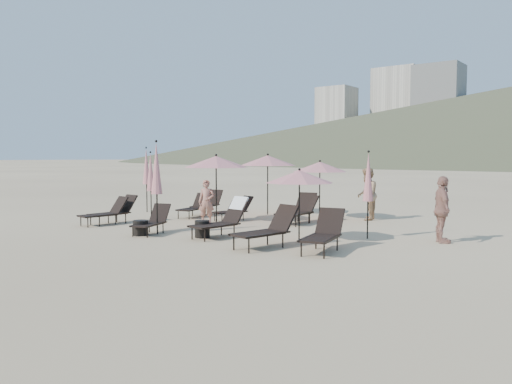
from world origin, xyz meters
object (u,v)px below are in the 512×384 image
Objects in this scene: lounger_4 at (267,228)px; umbrella_open_1 at (299,177)px; lounger_3 at (223,218)px; umbrella_closed_2 at (146,167)px; umbrella_closed_1 at (368,177)px; umbrella_closed_3 at (151,172)px; beachgoer_c at (442,210)px; lounger_5 at (323,232)px; lounger_6 at (208,203)px; lounger_8 at (234,209)px; beachgoer_b at (367,194)px; lounger_2 at (152,221)px; lounger_10 at (299,210)px; umbrella_open_3 at (320,167)px; side_table_0 at (141,228)px; umbrella_open_2 at (268,161)px; lounger_1 at (115,211)px; lounger_7 at (194,206)px; umbrella_closed_0 at (157,169)px; lounger_9 at (298,211)px; beachgoer_a at (206,202)px; lounger_0 at (105,212)px; umbrella_open_0 at (216,162)px; side_table_1 at (202,229)px.

lounger_4 is 0.96× the size of umbrella_open_1.
umbrella_closed_2 is at bearing 163.60° from lounger_3.
umbrella_closed_1 is (1.22, 1.67, -0.04)m from umbrella_open_1.
umbrella_closed_3 is 1.40× the size of beachgoer_c.
lounger_5 is 1.05× the size of lounger_6.
beachgoer_b is at bearing 52.85° from lounger_8.
umbrella_open_1 is 1.05× the size of beachgoer_b.
lounger_10 is at bearing 45.17° from lounger_2.
umbrella_open_1 is at bearing -126.05° from umbrella_closed_1.
lounger_3 is 0.76× the size of umbrella_closed_1.
umbrella_open_3 reaches higher than lounger_10.
lounger_8 is 4.38m from side_table_0.
lounger_8 is at bearing -87.73° from umbrella_open_2.
lounger_10 reaches higher than lounger_1.
lounger_7 is at bearing -77.50° from beachgoer_b.
umbrella_closed_0 is 8.15m from beachgoer_c.
umbrella_closed_2 is 6.12× the size of side_table_0.
lounger_8 is 0.85× the size of lounger_10.
lounger_9 is 0.93× the size of lounger_10.
side_table_0 is at bearing -119.92° from beachgoer_a.
umbrella_closed_3 is at bearing -69.04° from beachgoer_b.
umbrella_closed_3 is at bearing -120.00° from umbrella_open_2.
lounger_10 is 7.20m from umbrella_closed_2.
lounger_5 is at bearing -33.00° from umbrella_open_1.
beachgoer_c reaches higher than lounger_7.
lounger_0 is 4.15m from umbrella_open_0.
umbrella_open_1 is 6.86m from umbrella_closed_3.
lounger_6 is 0.64× the size of umbrella_closed_2.
lounger_1 is at bearing -178.23° from beachgoer_a.
umbrella_open_3 is 0.78× the size of umbrella_closed_0.
umbrella_closed_2 is 6.57m from side_table_0.
beachgoer_b is (5.65, 3.17, 0.54)m from lounger_7.
lounger_0 is 3.50m from lounger_7.
lounger_5 is at bearing -10.61° from umbrella_closed_3.
lounger_8 is at bearing -138.05° from umbrella_open_3.
beachgoer_c is at bearing 25.66° from lounger_0.
lounger_1 is at bearing 145.19° from lounger_2.
lounger_4 is 0.77× the size of umbrella_closed_1.
lounger_5 is (8.34, 0.24, 0.03)m from lounger_0.
umbrella_closed_0 reaches higher than umbrella_closed_2.
umbrella_closed_1 is 5.87m from beachgoer_a.
umbrella_closed_3 is 1.31× the size of beachgoer_b.
umbrella_closed_2 is at bearing -162.39° from umbrella_open_3.
lounger_9 is at bearing 48.42° from lounger_0.
umbrella_closed_3 is (-0.57, -1.65, 1.33)m from lounger_7.
lounger_1 reaches higher than side_table_1.
umbrella_open_0 is (-2.41, -1.58, 1.69)m from lounger_9.
umbrella_closed_1 is at bearing -16.55° from lounger_7.
beachgoer_a is (2.00, -2.23, 0.32)m from lounger_6.
beachgoer_b is at bearing 82.16° from lounger_3.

